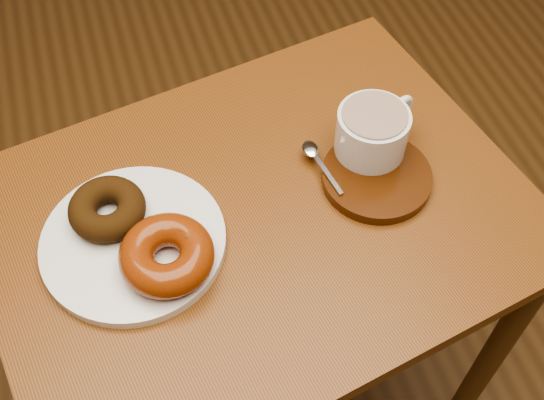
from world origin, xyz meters
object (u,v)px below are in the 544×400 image
object	(u,v)px
coffee_cup	(373,131)
cafe_table	(259,254)
donut_plate	(134,242)
saucer	(376,177)

from	to	relation	value
coffee_cup	cafe_table	bearing A→B (deg)	170.38
donut_plate	coffee_cup	xyz separation A→B (m)	(0.35, 0.05, 0.04)
donut_plate	coffee_cup	size ratio (longest dim) A/B	1.89
cafe_table	donut_plate	bearing A→B (deg)	169.96
cafe_table	donut_plate	size ratio (longest dim) A/B	3.37
coffee_cup	donut_plate	bearing A→B (deg)	163.46
donut_plate	saucer	bearing A→B (deg)	0.76
cafe_table	saucer	xyz separation A→B (m)	(0.17, 0.00, 0.12)
cafe_table	saucer	size ratio (longest dim) A/B	5.31
donut_plate	coffee_cup	distance (m)	0.36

